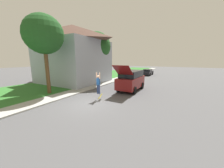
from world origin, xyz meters
name	(u,v)px	position (x,y,z in m)	size (l,w,h in m)	color
ground_plane	(88,104)	(0.00, 0.00, 0.00)	(120.00, 120.00, 0.00)	#49494C
lawn	(72,83)	(-8.00, 6.00, 0.04)	(10.00, 80.00, 0.08)	#2D6B28
sidewalk	(96,85)	(-3.60, 6.00, 0.05)	(1.80, 80.00, 0.10)	#9E9E99
house	(73,53)	(-8.20, 6.76, 4.41)	(9.60, 8.89, 8.36)	#99A3B2
lawn_tree_near	(44,35)	(-5.34, 0.39, 5.73)	(3.65, 3.65, 7.52)	brown
lawn_tree_far	(97,46)	(-5.47, 8.93, 5.45)	(4.32, 4.32, 7.55)	brown
suv_parked	(131,80)	(1.41, 5.88, 1.20)	(2.06, 5.20, 2.94)	maroon
car_down_street	(148,72)	(-0.36, 21.31, 0.66)	(1.84, 4.52, 1.34)	black
skateboarder	(98,83)	(0.20, 1.22, 1.49)	(0.41, 0.21, 1.83)	navy
skateboard	(100,96)	(0.34, 1.29, 0.34)	(0.36, 0.76, 0.39)	#A89323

